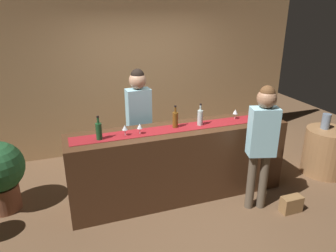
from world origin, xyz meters
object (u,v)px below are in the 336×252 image
at_px(wine_glass_mid_counter, 140,126).
at_px(bartender, 139,114).
at_px(wine_glass_near_customer, 125,128).
at_px(handbag, 291,204).
at_px(wine_bottle_clear, 200,117).
at_px(wine_glass_far_end, 235,112).
at_px(wine_bottle_green, 99,131).
at_px(round_side_table, 326,151).
at_px(wine_bottle_amber, 175,119).
at_px(vase_on_side_table, 326,121).
at_px(customer_sipping, 262,136).

xyz_separation_m(wine_glass_mid_counter, bartender, (0.15, 0.61, -0.06)).
height_order(wine_glass_near_customer, handbag, wine_glass_near_customer).
bearing_deg(wine_bottle_clear, wine_glass_far_end, 6.16).
distance_m(wine_bottle_green, wine_glass_far_end, 1.93).
relative_size(bartender, round_side_table, 2.35).
xyz_separation_m(wine_bottle_clear, wine_glass_near_customer, (-1.03, -0.03, -0.01)).
relative_size(wine_bottle_amber, vase_on_side_table, 1.26).
relative_size(wine_bottle_green, wine_glass_near_customer, 2.10).
relative_size(wine_bottle_clear, handbag, 1.08).
height_order(vase_on_side_table, handbag, vase_on_side_table).
bearing_deg(handbag, wine_glass_near_customer, 157.36).
height_order(wine_bottle_green, vase_on_side_table, wine_bottle_green).
height_order(wine_bottle_amber, wine_glass_far_end, wine_bottle_amber).
xyz_separation_m(wine_bottle_amber, handbag, (1.30, -0.89, -1.03)).
distance_m(wine_glass_far_end, vase_on_side_table, 1.58).
distance_m(wine_glass_mid_counter, vase_on_side_table, 2.98).
distance_m(wine_bottle_amber, wine_glass_mid_counter, 0.51).
relative_size(wine_bottle_green, bartender, 0.17).
relative_size(wine_glass_near_customer, handbag, 0.51).
bearing_deg(wine_glass_mid_counter, wine_bottle_green, -179.67).
relative_size(wine_bottle_amber, wine_glass_near_customer, 2.10).
distance_m(wine_bottle_green, round_side_table, 3.59).
height_order(wine_glass_far_end, round_side_table, wine_glass_far_end).
distance_m(wine_bottle_amber, vase_on_side_table, 2.48).
xyz_separation_m(customer_sipping, handbag, (0.39, -0.25, -0.92)).
bearing_deg(vase_on_side_table, wine_bottle_clear, 177.60).
bearing_deg(handbag, vase_on_side_table, 33.42).
height_order(wine_bottle_amber, customer_sipping, customer_sipping).
bearing_deg(customer_sipping, wine_bottle_clear, 149.13).
distance_m(wine_glass_mid_counter, bartender, 0.63).
relative_size(bartender, customer_sipping, 1.04).
bearing_deg(vase_on_side_table, handbag, -146.58).
bearing_deg(wine_glass_far_end, wine_bottle_clear, -173.84).
bearing_deg(customer_sipping, round_side_table, 31.81).
distance_m(wine_glass_far_end, handbag, 1.43).
distance_m(wine_glass_mid_counter, round_side_table, 3.10).
bearing_deg(wine_glass_far_end, wine_glass_near_customer, -176.73).
bearing_deg(round_side_table, wine_glass_far_end, 171.88).
bearing_deg(wine_glass_mid_counter, wine_bottle_amber, 8.28).
bearing_deg(bartender, round_side_table, 163.32).
relative_size(wine_bottle_amber, bartender, 0.17).
bearing_deg(vase_on_side_table, round_side_table, -64.43).
bearing_deg(handbag, wine_glass_mid_counter, 155.64).
height_order(wine_glass_near_customer, bartender, bartender).
xyz_separation_m(wine_glass_mid_counter, vase_on_side_table, (2.97, -0.05, -0.28)).
distance_m(wine_bottle_clear, handbag, 1.65).
xyz_separation_m(wine_bottle_green, vase_on_side_table, (3.47, -0.04, -0.28)).
bearing_deg(wine_bottle_clear, wine_bottle_amber, 174.92).
xyz_separation_m(wine_bottle_clear, round_side_table, (2.16, -0.16, -0.77)).
relative_size(wine_glass_mid_counter, round_side_table, 0.19).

